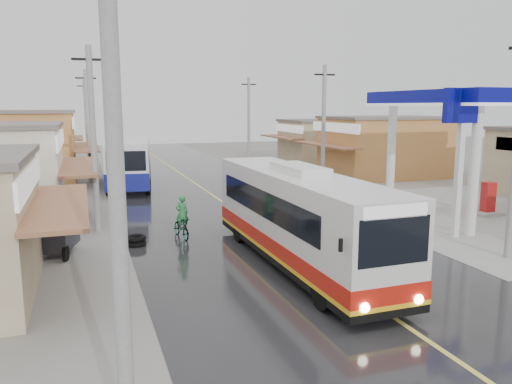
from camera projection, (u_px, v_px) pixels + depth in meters
ground at (336, 279)px, 15.96m from camera, size 120.00×120.00×0.00m
road at (217, 198)px, 29.92m from camera, size 12.00×90.00×0.02m
centre_line at (217, 198)px, 29.92m from camera, size 0.15×90.00×0.01m
shopfronts_right at (455, 193)px, 31.98m from camera, size 11.00×44.00×4.80m
utility_poles_left at (94, 203)px, 28.59m from camera, size 1.60×50.00×8.00m
utility_poles_right at (322, 192)px, 32.19m from camera, size 1.60×36.00×8.00m
coach_bus at (298, 217)px, 17.24m from camera, size 2.67×11.21×3.49m
second_bus at (130, 162)px, 34.00m from camera, size 3.87×9.99×3.23m
cyclist at (182, 224)px, 20.87m from camera, size 0.84×1.78×1.85m
tricycle_near at (55, 231)px, 18.46m from camera, size 1.83×2.37×1.62m
tricycle_far at (43, 208)px, 22.31m from camera, size 1.84×2.28×1.71m
tyre_stack at (136, 241)px, 19.78m from camera, size 0.81×0.81×0.42m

